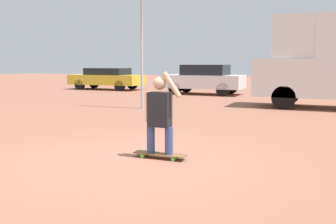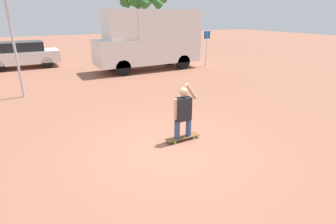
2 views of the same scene
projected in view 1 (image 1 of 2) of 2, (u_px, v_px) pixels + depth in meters
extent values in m
plane|color=#935B47|center=(128.00, 159.00, 6.44)|extent=(80.00, 80.00, 0.00)
cube|color=brown|center=(160.00, 154.00, 6.48)|extent=(0.94, 0.24, 0.02)
cylinder|color=#66C633|center=(142.00, 156.00, 6.51)|extent=(0.07, 0.03, 0.07)
cylinder|color=#66C633|center=(147.00, 153.00, 6.69)|extent=(0.07, 0.03, 0.07)
cylinder|color=#66C633|center=(173.00, 159.00, 6.29)|extent=(0.07, 0.03, 0.07)
cylinder|color=#66C633|center=(177.00, 157.00, 6.46)|extent=(0.07, 0.03, 0.07)
cylinder|color=#384C7A|center=(151.00, 139.00, 6.51)|extent=(0.14, 0.14, 0.47)
cylinder|color=#384C7A|center=(169.00, 141.00, 6.38)|extent=(0.14, 0.14, 0.47)
cube|color=#232328|center=(160.00, 109.00, 6.38)|extent=(0.38, 0.22, 0.59)
sphere|color=tan|center=(160.00, 83.00, 6.32)|extent=(0.22, 0.22, 0.22)
cylinder|color=tan|center=(148.00, 107.00, 6.46)|extent=(0.09, 0.09, 0.53)
cylinder|color=tan|center=(172.00, 85.00, 6.24)|extent=(0.35, 0.09, 0.44)
cylinder|color=black|center=(284.00, 98.00, 13.25)|extent=(0.84, 0.28, 0.84)
cylinder|color=black|center=(289.00, 94.00, 14.86)|extent=(0.84, 0.28, 0.84)
cube|color=white|center=(285.00, 77.00, 14.00)|extent=(2.10, 2.04, 1.37)
cube|color=black|center=(273.00, 70.00, 14.13)|extent=(0.04, 1.73, 0.68)
cube|color=white|center=(295.00, 38.00, 13.69)|extent=(1.47, 1.88, 1.53)
cylinder|color=black|center=(175.00, 88.00, 19.32)|extent=(0.67, 0.22, 0.67)
cylinder|color=black|center=(186.00, 86.00, 20.86)|extent=(0.67, 0.22, 0.67)
cylinder|color=black|center=(223.00, 90.00, 18.33)|extent=(0.67, 0.22, 0.67)
cylinder|color=black|center=(231.00, 88.00, 19.87)|extent=(0.67, 0.22, 0.67)
cube|color=white|center=(203.00, 81.00, 19.55)|extent=(4.11, 1.91, 0.67)
cube|color=black|center=(205.00, 70.00, 19.43)|extent=(2.26, 1.68, 0.54)
cylinder|color=black|center=(80.00, 85.00, 22.86)|extent=(0.63, 0.22, 0.63)
cylinder|color=black|center=(94.00, 83.00, 24.26)|extent=(0.63, 0.22, 0.63)
cylinder|color=black|center=(120.00, 86.00, 21.76)|extent=(0.63, 0.22, 0.63)
cylinder|color=black|center=(132.00, 84.00, 23.17)|extent=(0.63, 0.22, 0.63)
cube|color=gold|center=(106.00, 80.00, 22.97)|extent=(4.55, 1.76, 0.60)
cube|color=black|center=(108.00, 71.00, 22.86)|extent=(2.50, 1.55, 0.41)
cylinder|color=#B7B7BC|center=(142.00, 35.00, 13.19)|extent=(0.09, 0.09, 5.24)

